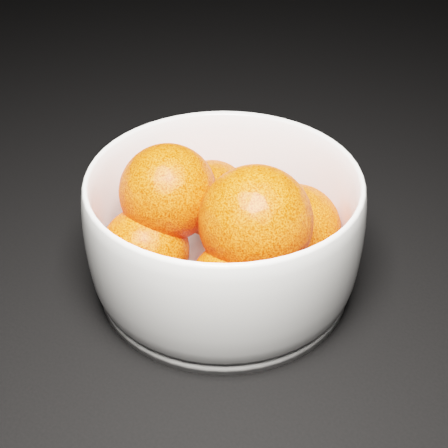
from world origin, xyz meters
The scene contains 2 objects.
bowl centered at (0.24, 0.25, 0.05)m, with size 0.21×0.21×0.10m.
orange_pile centered at (0.25, 0.24, 0.06)m, with size 0.15×0.16×0.11m.
Camera 1 is at (0.47, -0.05, 0.34)m, focal length 50.00 mm.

